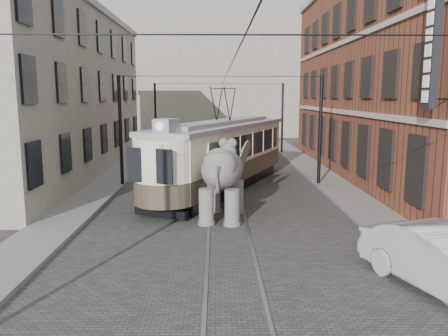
{
  "coord_description": "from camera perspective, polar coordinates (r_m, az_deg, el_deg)",
  "views": [
    {
      "loc": [
        -0.44,
        -18.04,
        4.88
      ],
      "look_at": [
        -0.14,
        -0.75,
        2.1
      ],
      "focal_mm": 35.68,
      "sensor_mm": 36.0,
      "label": 1
    }
  ],
  "objects": [
    {
      "name": "stucco_building",
      "position": [
        29.96,
        -21.9,
        8.71
      ],
      "size": [
        7.0,
        24.0,
        10.0
      ],
      "primitive_type": "cube",
      "color": "gray",
      "rests_on": "ground"
    },
    {
      "name": "ground",
      "position": [
        18.69,
        0.39,
        -6.0
      ],
      "size": [
        120.0,
        120.0,
        0.0
      ],
      "primitive_type": "plane",
      "color": "#454340"
    },
    {
      "name": "catenary",
      "position": [
        23.12,
        -0.4,
        4.47
      ],
      "size": [
        11.0,
        30.2,
        6.0
      ],
      "primitive_type": null,
      "color": "black",
      "rests_on": "ground"
    },
    {
      "name": "sidewalk_left",
      "position": [
        19.63,
        -19.04,
        -5.55
      ],
      "size": [
        2.0,
        60.0,
        0.15
      ],
      "primitive_type": "cube",
      "color": "slate",
      "rests_on": "ground"
    },
    {
      "name": "distant_block",
      "position": [
        58.08,
        -0.57,
        11.23
      ],
      "size": [
        28.0,
        10.0,
        14.0
      ],
      "primitive_type": "cube",
      "color": "gray",
      "rests_on": "ground"
    },
    {
      "name": "brick_building",
      "position": [
        29.38,
        22.33,
        10.65
      ],
      "size": [
        8.0,
        26.0,
        12.0
      ],
      "primitive_type": "cube",
      "color": "brown",
      "rests_on": "ground"
    },
    {
      "name": "tram",
      "position": [
        23.55,
        -0.1,
        3.75
      ],
      "size": [
        7.89,
        13.45,
        5.34
      ],
      "primitive_type": null,
      "rotation": [
        0.0,
        0.0,
        -0.41
      ],
      "color": "beige",
      "rests_on": "ground"
    },
    {
      "name": "tram_rails",
      "position": [
        18.69,
        0.39,
        -5.97
      ],
      "size": [
        1.54,
        80.0,
        0.02
      ],
      "primitive_type": null,
      "color": "slate",
      "rests_on": "ground"
    },
    {
      "name": "sidewalk_right",
      "position": [
        19.75,
        18.16,
        -5.42
      ],
      "size": [
        2.0,
        60.0,
        0.15
      ],
      "primitive_type": "cube",
      "color": "slate",
      "rests_on": "ground"
    },
    {
      "name": "elephant",
      "position": [
        17.86,
        -0.22,
        -1.6
      ],
      "size": [
        3.46,
        5.41,
        3.11
      ],
      "primitive_type": null,
      "rotation": [
        0.0,
        0.0,
        -0.14
      ],
      "color": "slate",
      "rests_on": "ground"
    }
  ]
}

